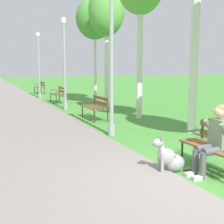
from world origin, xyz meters
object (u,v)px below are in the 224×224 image
Objects in this scene: lamp_post_far at (39,65)px; park_bench_mid at (96,105)px; person_seated_on_near_bench at (215,137)px; birch_tree_fifth at (95,19)px; park_bench_near at (219,144)px; park_bench_furthest at (40,86)px; dog_grey at (170,158)px; lamp_post_mid at (65,63)px; lamp_post_near at (111,57)px; park_bench_far at (59,93)px; birch_tree_fourth at (106,12)px.

park_bench_mid is at bearing -86.25° from lamp_post_far.
person_seated_on_near_bench is 12.24m from birch_tree_fifth.
park_bench_near is at bearing -98.77° from birch_tree_fifth.
park_bench_furthest is 17.97m from dog_grey.
park_bench_mid is 12.06m from park_bench_furthest.
park_bench_mid is at bearing 89.05° from person_seated_on_near_bench.
person_seated_on_near_bench reaches higher than dog_grey.
lamp_post_mid is at bearing -135.10° from birch_tree_fifth.
lamp_post_near reaches higher than park_bench_mid.
park_bench_furthest is 0.27× the size of birch_tree_fifth.
park_bench_far is 1.00× the size of park_bench_furthest.
birch_tree_fifth is at bearing 70.26° from park_bench_mid.
park_bench_furthest is 8.09m from birch_tree_fifth.
park_bench_near and park_bench_furthest have the same top height.
park_bench_near is 3.93m from lamp_post_near.
park_bench_near is 0.38× the size of lamp_post_far.
park_bench_far is 12.09m from person_seated_on_near_bench.
park_bench_far is 3.12m from lamp_post_far.
dog_grey is at bearing 146.26° from person_seated_on_near_bench.
park_bench_near is 11.99m from park_bench_far.
park_bench_far is 8.65m from lamp_post_near.
dog_grey is at bearing -92.31° from lamp_post_mid.
park_bench_mid is at bearing -118.80° from birch_tree_fourth.
lamp_post_mid reaches higher than lamp_post_far.
park_bench_near is at bearing -87.44° from lamp_post_far.
lamp_post_far is (-0.65, -3.62, 1.53)m from park_bench_furthest.
birch_tree_fourth reaches higher than park_bench_far.
lamp_post_near is (-0.52, -2.70, 1.65)m from park_bench_mid.
lamp_post_near is at bearing 96.63° from person_seated_on_near_bench.
lamp_post_far is at bearing -100.20° from park_bench_furthest.
lamp_post_mid is at bearing 87.69° from dog_grey.
park_bench_mid is at bearing 79.01° from lamp_post_near.
park_bench_mid is at bearing 82.91° from dog_grey.
lamp_post_near is 1.06× the size of lamp_post_far.
lamp_post_near reaches higher than lamp_post_far.
lamp_post_near is at bearing -92.41° from park_bench_furthest.
birch_tree_fourth is at bearing -61.05° from park_bench_far.
park_bench_far is at bearing 82.57° from lamp_post_mid.
person_seated_on_near_bench is 0.23× the size of birch_tree_fifth.
lamp_post_mid reaches higher than dog_grey.
park_bench_mid is 1.00× the size of park_bench_furthest.
park_bench_near is at bearing -89.05° from park_bench_mid.
park_bench_near is 1.20× the size of person_seated_on_near_bench.
park_bench_far is 1.80× the size of dog_grey.
park_bench_near is at bearing -20.89° from dog_grey.
birch_tree_fourth is at bearing -96.76° from birch_tree_fifth.
park_bench_far is 4.36m from birch_tree_fifth.
dog_grey is 0.21× the size of lamp_post_far.
dog_grey is 0.15× the size of birch_tree_fifth.
lamp_post_near is at bearing -110.71° from birch_tree_fourth.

